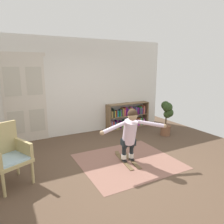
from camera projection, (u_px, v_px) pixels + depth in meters
ground_plane at (120, 166)px, 4.43m from camera, size 7.20×7.20×0.00m
back_wall at (78, 87)px, 6.36m from camera, size 6.00×0.10×2.90m
double_door at (25, 98)px, 5.65m from camera, size 1.22×0.05×2.45m
rug at (128, 161)px, 4.66m from camera, size 2.08×1.87×0.01m
bookshelf at (127, 117)px, 7.17m from camera, size 1.56×0.30×0.85m
wicker_chair at (7, 153)px, 3.67m from camera, size 0.80×0.80×1.10m
potted_plant at (167, 115)px, 6.31m from camera, size 0.36×0.46×1.04m
skis_pair at (127, 160)px, 4.69m from camera, size 0.40×0.93×0.07m
person_skier at (130, 131)px, 4.40m from camera, size 1.47×0.61×1.17m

